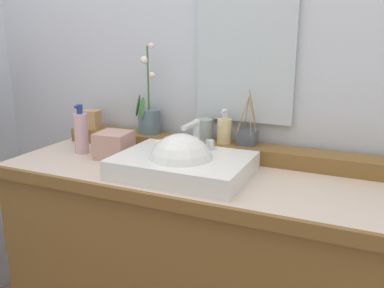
% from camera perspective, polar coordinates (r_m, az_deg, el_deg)
% --- Properties ---
extents(wall_back, '(3.22, 0.20, 2.61)m').
position_cam_1_polar(wall_back, '(1.79, 5.78, 13.20)').
color(wall_back, silver).
rests_on(wall_back, ground).
extents(vanity_cabinet, '(1.49, 0.56, 0.88)m').
position_cam_1_polar(vanity_cabinet, '(1.71, 0.61, -17.66)').
color(vanity_cabinet, brown).
rests_on(vanity_cabinet, ground).
extents(back_ledge, '(1.41, 0.12, 0.06)m').
position_cam_1_polar(back_ledge, '(1.69, 3.45, -0.65)').
color(back_ledge, brown).
rests_on(back_ledge, vanity_cabinet).
extents(sink_basin, '(0.47, 0.34, 0.27)m').
position_cam_1_polar(sink_basin, '(1.46, -1.42, -3.10)').
color(sink_basin, white).
rests_on(sink_basin, vanity_cabinet).
extents(soap_bar, '(0.07, 0.04, 0.02)m').
position_cam_1_polar(soap_bar, '(1.59, -4.02, 0.18)').
color(soap_bar, silver).
rests_on(soap_bar, sink_basin).
extents(potted_plant, '(0.12, 0.11, 0.39)m').
position_cam_1_polar(potted_plant, '(1.81, -6.06, 3.98)').
color(potted_plant, slate).
rests_on(potted_plant, back_ledge).
extents(soap_dispenser, '(0.06, 0.06, 0.14)m').
position_cam_1_polar(soap_dispenser, '(1.65, 4.56, 2.01)').
color(soap_dispenser, '#DEC585').
rests_on(soap_dispenser, back_ledge).
extents(tumbler_cup, '(0.07, 0.07, 0.09)m').
position_cam_1_polar(tumbler_cup, '(1.69, 1.78, 2.02)').
color(tumbler_cup, '#8F9B97').
rests_on(tumbler_cup, back_ledge).
extents(reed_diffuser, '(0.08, 0.10, 0.22)m').
position_cam_1_polar(reed_diffuser, '(1.64, 7.77, 1.00)').
color(reed_diffuser, '#4B545D').
rests_on(reed_diffuser, back_ledge).
extents(trinket_box, '(0.08, 0.06, 0.08)m').
position_cam_1_polar(trinket_box, '(1.96, -13.83, 3.36)').
color(trinket_box, tan).
rests_on(trinket_box, back_ledge).
extents(lotion_bottle, '(0.06, 0.06, 0.21)m').
position_cam_1_polar(lotion_bottle, '(1.77, -15.21, 1.59)').
color(lotion_bottle, '#CDA1AB').
rests_on(lotion_bottle, vanity_cabinet).
extents(tissue_box, '(0.14, 0.14, 0.11)m').
position_cam_1_polar(tissue_box, '(1.68, -10.82, -0.14)').
color(tissue_box, tan).
rests_on(tissue_box, vanity_cabinet).
extents(mirror, '(0.40, 0.02, 0.56)m').
position_cam_1_polar(mirror, '(1.66, 7.41, 12.59)').
color(mirror, silver).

